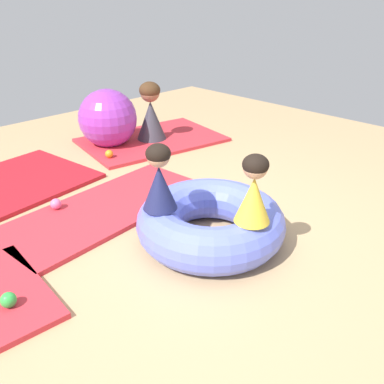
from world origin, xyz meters
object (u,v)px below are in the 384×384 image
(inflatable_cushion, at_px, (211,222))
(play_ball_green, at_px, (8,300))
(child_in_navy, at_px, (159,178))
(child_in_yellow, at_px, (254,190))
(exercise_ball_large, at_px, (108,118))
(play_ball_orange, at_px, (109,154))
(adult_seated, at_px, (151,112))
(play_ball_pink, at_px, (56,204))

(inflatable_cushion, distance_m, play_ball_green, 1.47)
(child_in_navy, xyz_separation_m, child_in_yellow, (0.32, -0.58, -0.00))
(child_in_yellow, distance_m, play_ball_green, 1.66)
(inflatable_cushion, xyz_separation_m, play_ball_green, (-1.43, 0.32, -0.08))
(inflatable_cushion, height_order, exercise_ball_large, exercise_ball_large)
(child_in_navy, xyz_separation_m, play_ball_orange, (0.74, 1.74, -0.49))
(play_ball_green, bearing_deg, inflatable_cushion, -12.65)
(adult_seated, distance_m, exercise_ball_large, 0.54)
(child_in_yellow, bearing_deg, inflatable_cushion, -58.35)
(play_ball_orange, bearing_deg, adult_seated, 12.73)
(play_ball_green, distance_m, exercise_ball_large, 2.96)
(inflatable_cushion, xyz_separation_m, child_in_navy, (-0.32, 0.20, 0.41))
(adult_seated, xyz_separation_m, play_ball_orange, (-0.77, -0.17, -0.30))
(child_in_navy, bearing_deg, play_ball_green, -100.73)
(inflatable_cushion, distance_m, adult_seated, 2.43)
(child_in_navy, distance_m, play_ball_pink, 1.19)
(inflatable_cushion, relative_size, play_ball_pink, 11.83)
(exercise_ball_large, bearing_deg, play_ball_orange, -125.61)
(child_in_yellow, distance_m, play_ball_pink, 1.81)
(child_in_navy, xyz_separation_m, play_ball_pink, (-0.30, 1.05, -0.49))
(adult_seated, distance_m, play_ball_orange, 0.85)
(play_ball_orange, distance_m, exercise_ball_large, 0.57)
(child_in_navy, relative_size, child_in_yellow, 1.01)
(play_ball_pink, bearing_deg, inflatable_cushion, -63.67)
(child_in_navy, bearing_deg, play_ball_pink, -168.84)
(adult_seated, bearing_deg, child_in_yellow, 8.61)
(child_in_yellow, bearing_deg, play_ball_orange, -67.83)
(child_in_yellow, bearing_deg, child_in_navy, -29.04)
(adult_seated, xyz_separation_m, play_ball_green, (-2.62, -1.79, -0.30))
(inflatable_cushion, height_order, play_ball_orange, inflatable_cushion)
(play_ball_orange, bearing_deg, play_ball_pink, -146.26)
(play_ball_orange, bearing_deg, child_in_navy, -112.97)
(adult_seated, bearing_deg, play_ball_green, -21.51)
(play_ball_green, bearing_deg, child_in_yellow, -26.19)
(child_in_yellow, bearing_deg, adult_seated, -83.15)
(child_in_yellow, bearing_deg, exercise_ball_large, -72.23)
(play_ball_green, bearing_deg, child_in_navy, -6.13)
(inflatable_cushion, xyz_separation_m, play_ball_orange, (0.41, 1.94, -0.08))
(child_in_navy, height_order, adult_seated, child_in_navy)
(child_in_navy, height_order, play_ball_green, child_in_navy)
(adult_seated, relative_size, play_ball_orange, 7.95)
(play_ball_orange, distance_m, play_ball_green, 2.45)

